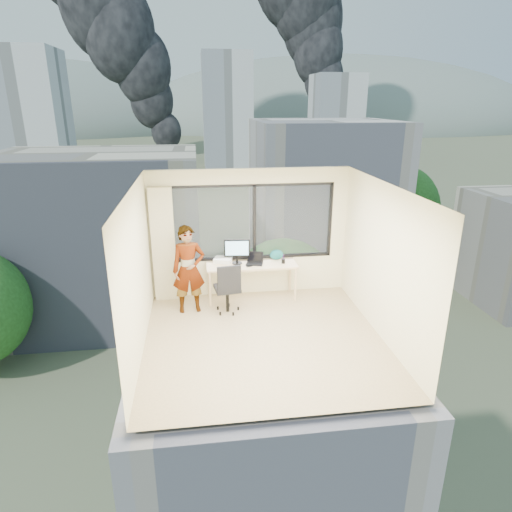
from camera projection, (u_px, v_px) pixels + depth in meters
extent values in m
cube|color=tan|center=(264.00, 339.00, 7.50)|extent=(4.00, 4.00, 0.01)
cube|color=white|center=(265.00, 187.00, 6.64)|extent=(4.00, 4.00, 0.01)
cube|color=#F1E6BA|center=(290.00, 328.00, 5.20)|extent=(4.00, 0.01, 2.60)
cube|color=#F1E6BA|center=(137.00, 274.00, 6.82)|extent=(0.01, 4.00, 2.60)
cube|color=#F1E6BA|center=(383.00, 262.00, 7.32)|extent=(0.01, 4.00, 2.60)
cube|color=beige|center=(163.00, 245.00, 8.66)|extent=(0.45, 0.14, 2.30)
cube|color=#D6B38F|center=(252.00, 281.00, 8.93)|extent=(1.80, 0.60, 0.75)
imported|color=#2D2D33|center=(189.00, 270.00, 8.25)|extent=(0.66, 0.47, 1.69)
cube|color=white|center=(223.00, 260.00, 8.91)|extent=(0.41, 0.38, 0.08)
cube|color=black|center=(249.00, 266.00, 8.67)|extent=(0.13, 0.08, 0.01)
cylinder|color=black|center=(283.00, 261.00, 8.83)|extent=(0.08, 0.08, 0.09)
ellipsoid|color=#0D4F53|center=(277.00, 255.00, 9.02)|extent=(0.28, 0.16, 0.21)
cube|color=#515B3D|center=(200.00, 168.00, 124.31)|extent=(400.00, 400.00, 0.04)
cube|color=beige|center=(103.00, 238.00, 36.74)|extent=(16.00, 12.00, 14.00)
cube|color=silver|center=(322.00, 199.00, 46.52)|extent=(14.00, 13.00, 16.00)
cube|color=silver|center=(30.00, 120.00, 91.89)|extent=(14.00, 14.00, 28.00)
cube|color=silver|center=(227.00, 112.00, 120.32)|extent=(13.00, 13.00, 30.00)
cube|color=silver|center=(335.00, 116.00, 144.33)|extent=(15.00, 15.00, 26.00)
cube|color=silver|center=(9.00, 123.00, 141.15)|extent=(16.00, 14.00, 22.00)
ellipsoid|color=slate|center=(16.00, 129.00, 296.15)|extent=(288.00, 216.00, 90.00)
ellipsoid|color=slate|center=(333.00, 126.00, 323.79)|extent=(300.00, 220.00, 96.00)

